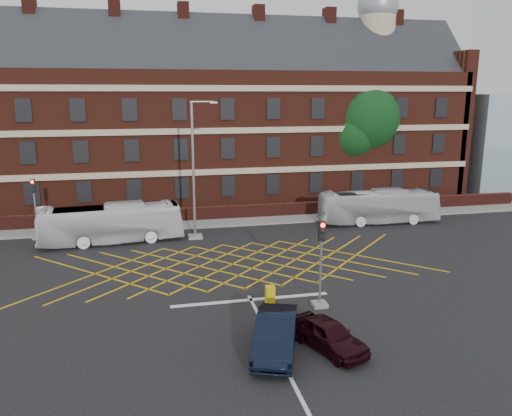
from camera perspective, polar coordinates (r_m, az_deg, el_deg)
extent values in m
plane|color=black|center=(28.60, -2.02, -7.73)|extent=(120.00, 120.00, 0.00)
cube|color=#501F14|center=(48.74, -6.72, 8.08)|extent=(50.00, 12.00, 12.00)
cube|color=black|center=(48.60, -6.91, 15.15)|extent=(51.00, 10.61, 10.61)
cube|color=#B7A88C|center=(42.63, -5.94, 8.75)|extent=(50.00, 0.18, 0.50)
cube|color=black|center=(42.79, -5.90, 6.75)|extent=(1.20, 0.14, 1.80)
cube|color=#451812|center=(48.81, -15.81, 20.07)|extent=(1.00, 1.40, 3.20)
cylinder|color=#B7A88C|center=(53.61, 13.55, 17.90)|extent=(3.60, 3.60, 6.00)
sphere|color=gray|center=(54.02, 13.75, 21.49)|extent=(4.00, 4.00, 4.00)
cube|color=#451812|center=(40.76, -5.27, -0.62)|extent=(56.00, 0.50, 1.10)
cube|color=slate|center=(39.91, -5.08, -1.64)|extent=(60.00, 3.00, 0.12)
cube|color=#99B2BF|center=(61.34, 27.16, 6.81)|extent=(14.00, 10.00, 10.00)
cube|color=#CC990C|center=(30.45, -2.69, -6.40)|extent=(8.22, 8.22, 0.02)
cube|color=silver|center=(25.41, -0.60, -10.44)|extent=(8.00, 0.30, 0.02)
cube|color=silver|center=(19.78, 3.38, -17.78)|extent=(0.15, 14.00, 0.02)
imported|color=white|center=(35.77, -16.19, -1.71)|extent=(9.84, 3.12, 2.70)
imported|color=silver|center=(40.75, 13.85, 0.17)|extent=(9.63, 2.69, 2.66)
imported|color=black|center=(20.55, 2.26, -14.17)|extent=(2.97, 4.79, 1.49)
imported|color=black|center=(20.93, 8.34, -14.14)|extent=(2.75, 3.95, 1.25)
cylinder|color=black|center=(49.35, 11.89, 4.71)|extent=(0.90, 0.90, 6.45)
sphere|color=black|center=(48.92, 12.15, 10.08)|extent=(7.02, 7.02, 7.02)
sphere|color=black|center=(47.69, 10.79, 8.14)|extent=(4.57, 4.57, 4.57)
sphere|color=black|center=(50.34, 13.28, 8.73)|extent=(4.21, 4.21, 4.21)
cube|color=slate|center=(24.88, 7.27, -10.86)|extent=(0.70, 0.70, 0.20)
cylinder|color=gray|center=(24.26, 7.38, -7.30)|extent=(0.12, 0.12, 3.50)
cube|color=black|center=(23.63, 7.52, -2.63)|extent=(0.30, 0.25, 0.95)
sphere|color=#FF0C05|center=(23.42, 7.66, -1.97)|extent=(0.20, 0.20, 0.20)
cube|color=slate|center=(38.77, -23.62, -3.09)|extent=(0.70, 0.70, 0.20)
cylinder|color=gray|center=(38.38, -23.84, -0.72)|extent=(0.12, 0.12, 3.50)
cube|color=black|center=(37.98, -24.13, 2.29)|extent=(0.30, 0.25, 0.95)
sphere|color=#FF0C05|center=(37.79, -24.21, 2.73)|extent=(0.20, 0.20, 0.20)
cube|color=slate|center=(35.99, -6.96, -3.25)|extent=(1.00, 1.00, 0.20)
cylinder|color=gray|center=(34.97, -7.17, 4.11)|extent=(0.18, 0.18, 9.54)
cylinder|color=gray|center=(34.63, -6.22, 11.98)|extent=(1.60, 0.12, 0.12)
cube|color=gray|center=(34.73, -4.87, 11.93)|extent=(0.50, 0.20, 0.12)
cylinder|color=gray|center=(39.47, -23.05, -1.26)|extent=(0.10, 0.10, 2.20)
cube|color=silver|center=(39.22, -23.18, -0.15)|extent=(1.10, 0.06, 0.45)
cube|color=silver|center=(39.33, -23.11, -0.86)|extent=(1.10, 0.06, 0.40)
cube|color=silver|center=(39.43, -23.06, -1.50)|extent=(1.10, 0.06, 0.35)
cube|color=gold|center=(24.82, 1.62, -9.91)|extent=(0.44, 0.38, 0.92)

